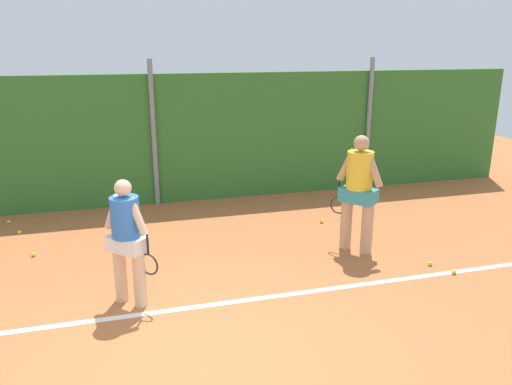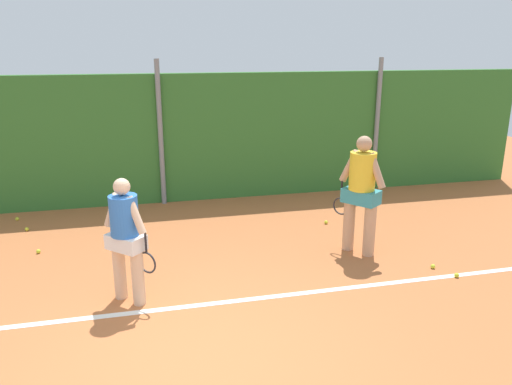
{
  "view_description": "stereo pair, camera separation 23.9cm",
  "coord_description": "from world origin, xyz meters",
  "px_view_note": "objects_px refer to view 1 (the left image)",
  "views": [
    {
      "loc": [
        -0.62,
        -4.43,
        3.15
      ],
      "look_at": [
        1.1,
        1.83,
        1.22
      ],
      "focal_mm": 34.77,
      "sensor_mm": 36.0,
      "label": 1
    },
    {
      "loc": [
        -0.39,
        -4.49,
        3.15
      ],
      "look_at": [
        1.1,
        1.83,
        1.22
      ],
      "focal_mm": 34.77,
      "sensor_mm": 36.0,
      "label": 2
    }
  ],
  "objects_px": {
    "tennis_ball_0": "(9,222)",
    "tennis_ball_7": "(322,221)",
    "tennis_ball_3": "(430,264)",
    "tennis_ball_4": "(33,255)",
    "player_foreground_near": "(127,236)",
    "tennis_ball_5": "(358,203)",
    "tennis_ball_1": "(20,232)",
    "player_midcourt": "(359,188)",
    "tennis_ball_6": "(454,272)"
  },
  "relations": [
    {
      "from": "tennis_ball_4",
      "to": "tennis_ball_5",
      "type": "xyz_separation_m",
      "value": [
        6.06,
        1.06,
        0.0
      ]
    },
    {
      "from": "tennis_ball_1",
      "to": "tennis_ball_6",
      "type": "bearing_deg",
      "value": -28.14
    },
    {
      "from": "player_midcourt",
      "to": "tennis_ball_0",
      "type": "relative_size",
      "value": 28.2
    },
    {
      "from": "player_midcourt",
      "to": "tennis_ball_0",
      "type": "bearing_deg",
      "value": 26.77
    },
    {
      "from": "tennis_ball_0",
      "to": "tennis_ball_1",
      "type": "bearing_deg",
      "value": -65.3
    },
    {
      "from": "tennis_ball_1",
      "to": "tennis_ball_7",
      "type": "distance_m",
      "value": 5.36
    },
    {
      "from": "tennis_ball_3",
      "to": "tennis_ball_6",
      "type": "relative_size",
      "value": 1.0
    },
    {
      "from": "tennis_ball_0",
      "to": "tennis_ball_7",
      "type": "distance_m",
      "value": 5.76
    },
    {
      "from": "tennis_ball_3",
      "to": "tennis_ball_5",
      "type": "xyz_separation_m",
      "value": [
        0.31,
        2.98,
        0.0
      ]
    },
    {
      "from": "player_midcourt",
      "to": "tennis_ball_4",
      "type": "height_order",
      "value": "player_midcourt"
    },
    {
      "from": "tennis_ball_7",
      "to": "tennis_ball_1",
      "type": "bearing_deg",
      "value": 170.52
    },
    {
      "from": "tennis_ball_1",
      "to": "tennis_ball_7",
      "type": "bearing_deg",
      "value": -9.48
    },
    {
      "from": "player_foreground_near",
      "to": "tennis_ball_6",
      "type": "relative_size",
      "value": 24.64
    },
    {
      "from": "tennis_ball_0",
      "to": "tennis_ball_1",
      "type": "xyz_separation_m",
      "value": [
        0.28,
        -0.62,
        0.0
      ]
    },
    {
      "from": "tennis_ball_1",
      "to": "tennis_ball_5",
      "type": "relative_size",
      "value": 1.0
    },
    {
      "from": "tennis_ball_7",
      "to": "player_foreground_near",
      "type": "bearing_deg",
      "value": -148.84
    },
    {
      "from": "tennis_ball_7",
      "to": "tennis_ball_4",
      "type": "bearing_deg",
      "value": -177.43
    },
    {
      "from": "tennis_ball_3",
      "to": "tennis_ball_7",
      "type": "bearing_deg",
      "value": 111.54
    },
    {
      "from": "tennis_ball_3",
      "to": "tennis_ball_4",
      "type": "distance_m",
      "value": 6.06
    },
    {
      "from": "player_foreground_near",
      "to": "tennis_ball_5",
      "type": "height_order",
      "value": "player_foreground_near"
    },
    {
      "from": "tennis_ball_4",
      "to": "tennis_ball_6",
      "type": "height_order",
      "value": "same"
    },
    {
      "from": "tennis_ball_3",
      "to": "tennis_ball_4",
      "type": "relative_size",
      "value": 1.0
    },
    {
      "from": "tennis_ball_4",
      "to": "tennis_ball_7",
      "type": "bearing_deg",
      "value": 2.57
    },
    {
      "from": "tennis_ball_4",
      "to": "tennis_ball_7",
      "type": "relative_size",
      "value": 1.0
    },
    {
      "from": "player_midcourt",
      "to": "tennis_ball_1",
      "type": "bearing_deg",
      "value": 31.0
    },
    {
      "from": "tennis_ball_1",
      "to": "tennis_ball_7",
      "type": "relative_size",
      "value": 1.0
    },
    {
      "from": "player_midcourt",
      "to": "tennis_ball_4",
      "type": "xyz_separation_m",
      "value": [
        -4.92,
        1.1,
        -1.01
      ]
    },
    {
      "from": "tennis_ball_0",
      "to": "tennis_ball_6",
      "type": "distance_m",
      "value": 7.69
    },
    {
      "from": "player_midcourt",
      "to": "tennis_ball_0",
      "type": "xyz_separation_m",
      "value": [
        -5.59,
        2.82,
        -1.01
      ]
    },
    {
      "from": "player_midcourt",
      "to": "tennis_ball_7",
      "type": "relative_size",
      "value": 28.2
    },
    {
      "from": "tennis_ball_4",
      "to": "player_midcourt",
      "type": "bearing_deg",
      "value": -12.6
    },
    {
      "from": "player_foreground_near",
      "to": "tennis_ball_0",
      "type": "distance_m",
      "value": 4.25
    },
    {
      "from": "tennis_ball_4",
      "to": "tennis_ball_5",
      "type": "height_order",
      "value": "same"
    },
    {
      "from": "player_foreground_near",
      "to": "tennis_ball_4",
      "type": "distance_m",
      "value": 2.52
    },
    {
      "from": "player_foreground_near",
      "to": "tennis_ball_1",
      "type": "height_order",
      "value": "player_foreground_near"
    },
    {
      "from": "tennis_ball_0",
      "to": "tennis_ball_3",
      "type": "height_order",
      "value": "same"
    },
    {
      "from": "tennis_ball_3",
      "to": "tennis_ball_5",
      "type": "relative_size",
      "value": 1.0
    },
    {
      "from": "tennis_ball_0",
      "to": "tennis_ball_5",
      "type": "xyz_separation_m",
      "value": [
        6.72,
        -0.66,
        0.0
      ]
    },
    {
      "from": "player_foreground_near",
      "to": "tennis_ball_7",
      "type": "relative_size",
      "value": 24.64
    },
    {
      "from": "player_midcourt",
      "to": "tennis_ball_5",
      "type": "height_order",
      "value": "player_midcourt"
    },
    {
      "from": "player_foreground_near",
      "to": "tennis_ball_4",
      "type": "bearing_deg",
      "value": 171.29
    },
    {
      "from": "tennis_ball_0",
      "to": "tennis_ball_4",
      "type": "distance_m",
      "value": 1.84
    },
    {
      "from": "tennis_ball_3",
      "to": "tennis_ball_5",
      "type": "height_order",
      "value": "same"
    },
    {
      "from": "tennis_ball_0",
      "to": "tennis_ball_5",
      "type": "distance_m",
      "value": 6.76
    },
    {
      "from": "player_midcourt",
      "to": "tennis_ball_5",
      "type": "distance_m",
      "value": 2.64
    },
    {
      "from": "tennis_ball_0",
      "to": "tennis_ball_4",
      "type": "bearing_deg",
      "value": -68.93
    },
    {
      "from": "tennis_ball_0",
      "to": "tennis_ball_7",
      "type": "bearing_deg",
      "value": -15.07
    },
    {
      "from": "player_foreground_near",
      "to": "tennis_ball_0",
      "type": "relative_size",
      "value": 24.64
    },
    {
      "from": "player_foreground_near",
      "to": "tennis_ball_7",
      "type": "bearing_deg",
      "value": 75.17
    },
    {
      "from": "tennis_ball_0",
      "to": "tennis_ball_1",
      "type": "height_order",
      "value": "same"
    }
  ]
}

